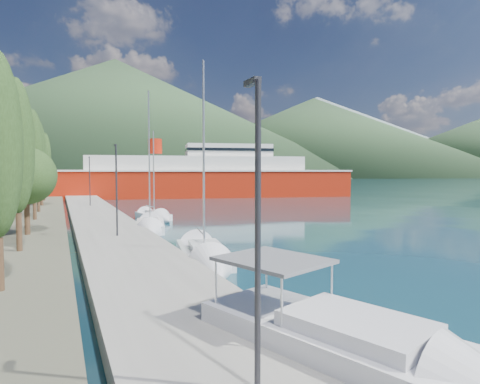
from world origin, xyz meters
name	(u,v)px	position (x,y,z in m)	size (l,w,h in m)	color
ground	(102,187)	(0.00, 120.00, 0.00)	(1400.00, 1400.00, 0.00)	#133846
quay	(100,221)	(-9.00, 26.00, 0.40)	(5.00, 88.00, 0.80)	gray
hills_far	(162,125)	(138.59, 618.73, 77.39)	(1480.00, 900.00, 180.00)	gray
hills_near	(181,126)	(98.04, 372.50, 49.18)	(1010.00, 520.00, 115.00)	#2E492B
tree_row	(36,164)	(-14.50, 31.10, 5.76)	(3.96, 62.04, 11.02)	#47301E
lamp_posts	(114,185)	(-9.00, 15.43, 4.08)	(0.15, 46.34, 6.06)	#2D2D33
motor_cruiser	(388,376)	(-5.92, -7.03, 0.56)	(5.58, 9.63, 3.42)	black
sailboat_near	(209,263)	(-5.50, 5.75, 0.32)	(4.02, 8.71, 12.05)	silver
sailboat_mid	(150,230)	(-5.84, 18.79, 0.31)	(4.11, 9.11, 12.70)	silver
sailboat_far	(159,218)	(-3.23, 26.82, 0.29)	(3.26, 7.12, 10.09)	silver
ferry	(199,178)	(12.98, 62.48, 3.63)	(61.33, 26.07, 11.92)	#AC1E0B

